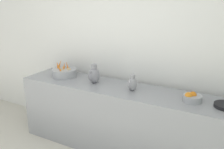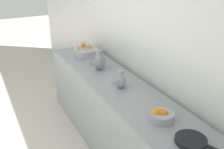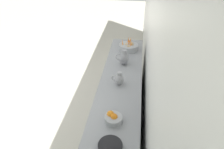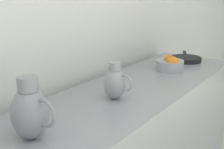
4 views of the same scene
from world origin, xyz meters
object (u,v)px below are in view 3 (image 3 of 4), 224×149
object	(u,v)px
metal_pitcher_tall	(124,58)
metal_pitcher_short	(119,79)
vegetable_colander	(129,47)
skillet_on_counter	(110,146)
orange_bowl	(113,118)

from	to	relation	value
metal_pitcher_tall	metal_pitcher_short	world-z (taller)	metal_pitcher_tall
vegetable_colander	metal_pitcher_short	xyz separation A→B (m)	(0.06, 1.09, 0.03)
vegetable_colander	skillet_on_counter	distance (m)	2.14
orange_bowl	metal_pitcher_tall	xyz separation A→B (m)	(-0.01, -1.26, 0.07)
metal_pitcher_short	orange_bowl	bearing A→B (deg)	90.55
metal_pitcher_short	skillet_on_counter	xyz separation A→B (m)	(-0.03, 1.05, -0.07)
vegetable_colander	orange_bowl	xyz separation A→B (m)	(0.05, 1.80, -0.01)
vegetable_colander	orange_bowl	bearing A→B (deg)	88.40
skillet_on_counter	orange_bowl	bearing A→B (deg)	-86.80
metal_pitcher_short	skillet_on_counter	distance (m)	1.05
metal_pitcher_tall	metal_pitcher_short	xyz separation A→B (m)	(0.01, 0.56, -0.02)
orange_bowl	metal_pitcher_short	distance (m)	0.71
vegetable_colander	metal_pitcher_short	bearing A→B (deg)	87.01
metal_pitcher_tall	skillet_on_counter	xyz separation A→B (m)	(-0.01, 1.61, -0.10)
metal_pitcher_tall	skillet_on_counter	world-z (taller)	metal_pitcher_tall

